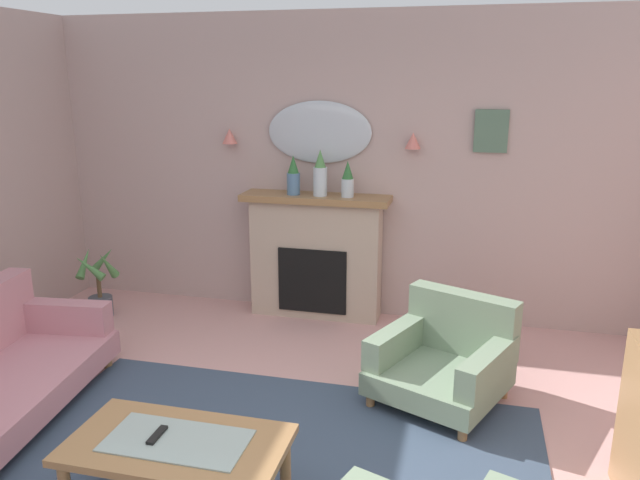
{
  "coord_description": "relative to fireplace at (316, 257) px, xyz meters",
  "views": [
    {
      "loc": [
        1.05,
        -2.6,
        2.21
      ],
      "look_at": [
        -0.01,
        1.69,
        1.02
      ],
      "focal_mm": 34.56,
      "sensor_mm": 36.0,
      "label": 1
    }
  ],
  "objects": [
    {
      "name": "mantel_vase_right",
      "position": [
        0.05,
        -0.03,
        0.78
      ],
      "size": [
        0.13,
        0.13,
        0.42
      ],
      "color": "silver",
      "rests_on": "fireplace"
    },
    {
      "name": "wall_mirror",
      "position": [
        0.0,
        0.14,
        1.14
      ],
      "size": [
        0.96,
        0.06,
        0.56
      ],
      "primitive_type": "ellipsoid",
      "color": "#B2BCC6"
    },
    {
      "name": "armchair_near_fireplace",
      "position": [
        1.27,
        -1.28,
        -0.27
      ],
      "size": [
        1.06,
        1.07,
        0.71
      ],
      "color": "gray",
      "rests_on": "ground"
    },
    {
      "name": "wall_back",
      "position": [
        0.31,
        0.22,
        0.81
      ],
      "size": [
        6.74,
        0.1,
        2.76
      ],
      "primitive_type": "cube",
      "color": "#B29993",
      "rests_on": "ground"
    },
    {
      "name": "wall_sconce_left",
      "position": [
        -0.85,
        0.09,
        1.09
      ],
      "size": [
        0.14,
        0.14,
        0.14
      ],
      "primitive_type": "cone",
      "color": "#D17066"
    },
    {
      "name": "framed_picture",
      "position": [
        1.5,
        0.15,
        1.18
      ],
      "size": [
        0.28,
        0.03,
        0.36
      ],
      "primitive_type": "cube",
      "color": "#4C6B56"
    },
    {
      "name": "fireplace",
      "position": [
        0.0,
        0.0,
        0.0
      ],
      "size": [
        1.36,
        0.36,
        1.16
      ],
      "color": "tan",
      "rests_on": "ground"
    },
    {
      "name": "potted_plant_small_fern",
      "position": [
        -1.96,
        -0.53,
        -0.27
      ],
      "size": [
        0.35,
        0.35,
        0.67
      ],
      "color": "#474C56",
      "rests_on": "ground"
    },
    {
      "name": "wall_sconce_right",
      "position": [
        0.85,
        0.09,
        1.09
      ],
      "size": [
        0.14,
        0.14,
        0.14
      ],
      "primitive_type": "cone",
      "color": "#D17066"
    },
    {
      "name": "coffee_table",
      "position": [
        0.01,
        -2.86,
        -0.19
      ],
      "size": [
        1.1,
        0.6,
        0.45
      ],
      "color": "olive",
      "rests_on": "ground"
    },
    {
      "name": "tv_remote",
      "position": [
        -0.1,
        -2.86,
        -0.12
      ],
      "size": [
        0.04,
        0.16,
        0.02
      ],
      "primitive_type": "cube",
      "color": "black",
      "rests_on": "coffee_table"
    },
    {
      "name": "mantel_vase_centre",
      "position": [
        0.3,
        -0.03,
        0.74
      ],
      "size": [
        0.11,
        0.11,
        0.32
      ],
      "color": "silver",
      "rests_on": "fireplace"
    },
    {
      "name": "mantel_vase_left",
      "position": [
        -0.2,
        -0.03,
        0.75
      ],
      "size": [
        0.12,
        0.12,
        0.36
      ],
      "color": "#4C7093",
      "rests_on": "fireplace"
    }
  ]
}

